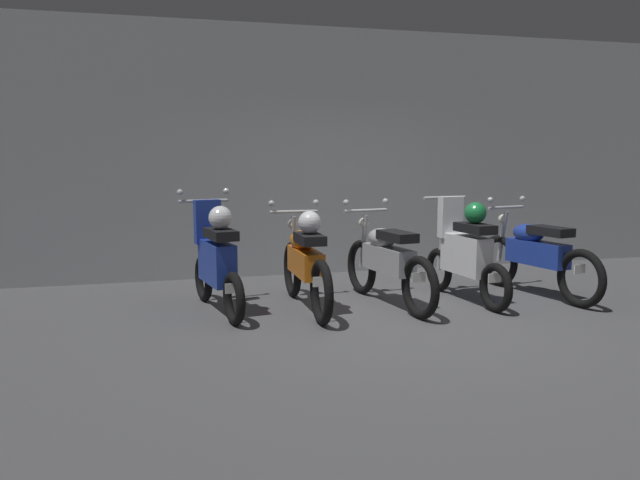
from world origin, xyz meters
TOP-DOWN VIEW (x-y plane):
  - ground_plane at (0.00, 0.00)m, footprint 80.00×80.00m
  - back_wall at (0.00, 2.91)m, footprint 16.00×0.30m
  - motorbike_slot_0 at (-1.87, 0.90)m, footprint 0.58×1.67m
  - motorbike_slot_1 at (-0.93, 0.77)m, footprint 0.59×1.95m
  - motorbike_slot_2 at (-0.00, 0.73)m, footprint 0.58×1.94m
  - motorbike_slot_3 at (0.93, 0.70)m, footprint 0.56×1.68m
  - motorbike_slot_4 at (1.86, 0.71)m, footprint 0.63×1.93m

SIDE VIEW (x-z plane):
  - ground_plane at x=0.00m, z-range 0.00..0.00m
  - motorbike_slot_2 at x=0.00m, z-range -0.08..1.07m
  - motorbike_slot_4 at x=1.86m, z-range -0.08..1.07m
  - motorbike_slot_1 at x=-0.93m, z-range -0.05..1.10m
  - motorbike_slot_3 at x=0.93m, z-range -0.02..1.15m
  - motorbike_slot_0 at x=-1.87m, z-range -0.08..1.21m
  - back_wall at x=0.00m, z-range 0.00..3.39m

